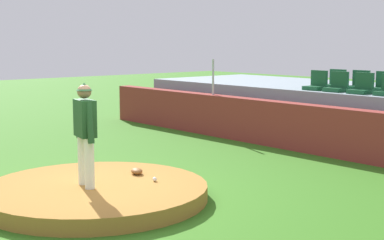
{
  "coord_description": "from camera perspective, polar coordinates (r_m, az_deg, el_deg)",
  "views": [
    {
      "loc": [
        8.09,
        -4.84,
        2.62
      ],
      "look_at": [
        0.0,
        2.12,
        1.16
      ],
      "focal_mm": 53.7,
      "sensor_mm": 36.0,
      "label": 1
    }
  ],
  "objects": [
    {
      "name": "ground_plane",
      "position": [
        9.78,
        -9.55,
        -7.83
      ],
      "size": [
        60.0,
        60.0,
        0.0
      ],
      "primitive_type": "plane",
      "color": "#34711B"
    },
    {
      "name": "pitchers_mound",
      "position": [
        9.74,
        -9.57,
        -7.11
      ],
      "size": [
        3.74,
        3.74,
        0.26
      ],
      "primitive_type": "cylinder",
      "color": "#A6712F",
      "rests_on": "ground_plane"
    },
    {
      "name": "pitcher",
      "position": [
        9.46,
        -10.57,
        -0.67
      ],
      "size": [
        0.71,
        0.34,
        1.71
      ],
      "rotation": [
        0.0,
        0.0,
        -0.21
      ],
      "color": "silver",
      "rests_on": "pitchers_mound"
    },
    {
      "name": "baseball",
      "position": [
        9.83,
        -3.73,
        -5.9
      ],
      "size": [
        0.07,
        0.07,
        0.07
      ],
      "primitive_type": "sphere",
      "color": "white",
      "rests_on": "pitchers_mound"
    },
    {
      "name": "fielding_glove",
      "position": [
        10.37,
        -5.51,
        -5.08
      ],
      "size": [
        0.35,
        0.3,
        0.11
      ],
      "primitive_type": "ellipsoid",
      "rotation": [
        0.0,
        0.0,
        5.9
      ],
      "color": "brown",
      "rests_on": "pitchers_mound"
    },
    {
      "name": "brick_barrier",
      "position": [
        13.72,
        12.57,
        -0.97
      ],
      "size": [
        16.18,
        0.4,
        1.14
      ],
      "primitive_type": "cube",
      "color": "maroon",
      "rests_on": "ground_plane"
    },
    {
      "name": "fence_post_left",
      "position": [
        16.06,
        2.11,
        4.29
      ],
      "size": [
        0.06,
        0.06,
        0.99
      ],
      "primitive_type": "cylinder",
      "color": "silver",
      "rests_on": "brick_barrier"
    },
    {
      "name": "bleacher_platform",
      "position": [
        15.94,
        18.42,
        0.46
      ],
      "size": [
        14.54,
        4.16,
        1.38
      ],
      "primitive_type": "cube",
      "color": "#84959F",
      "rests_on": "ground_plane"
    },
    {
      "name": "stadium_chair_0",
      "position": [
        15.16,
        12.27,
        3.53
      ],
      "size": [
        0.48,
        0.44,
        0.5
      ],
      "rotation": [
        0.0,
        0.0,
        3.14
      ],
      "color": "#18502D",
      "rests_on": "bleacher_platform"
    },
    {
      "name": "stadium_chair_1",
      "position": [
        14.76,
        14.23,
        3.36
      ],
      "size": [
        0.48,
        0.44,
        0.5
      ],
      "rotation": [
        0.0,
        0.0,
        3.14
      ],
      "color": "#18502D",
      "rests_on": "bleacher_platform"
    },
    {
      "name": "stadium_chair_2",
      "position": [
        14.34,
        16.52,
        3.15
      ],
      "size": [
        0.48,
        0.44,
        0.5
      ],
      "rotation": [
        0.0,
        0.0,
        3.14
      ],
      "color": "#18502D",
      "rests_on": "bleacher_platform"
    },
    {
      "name": "stadium_chair_4",
      "position": [
        15.87,
        14.05,
        3.66
      ],
      "size": [
        0.48,
        0.44,
        0.5
      ],
      "rotation": [
        0.0,
        0.0,
        3.14
      ],
      "color": "#18502D",
      "rests_on": "bleacher_platform"
    },
    {
      "name": "stadium_chair_5",
      "position": [
        15.51,
        16.23,
        3.49
      ],
      "size": [
        0.48,
        0.44,
        0.5
      ],
      "rotation": [
        0.0,
        0.0,
        3.14
      ],
      "color": "#18502D",
      "rests_on": "bleacher_platform"
    },
    {
      "name": "stadium_chair_6",
      "position": [
        15.1,
        18.41,
        3.29
      ],
      "size": [
        0.48,
        0.44,
        0.5
      ],
      "rotation": [
        0.0,
        0.0,
        3.14
      ],
      "color": "#18502D",
      "rests_on": "bleacher_platform"
    }
  ]
}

